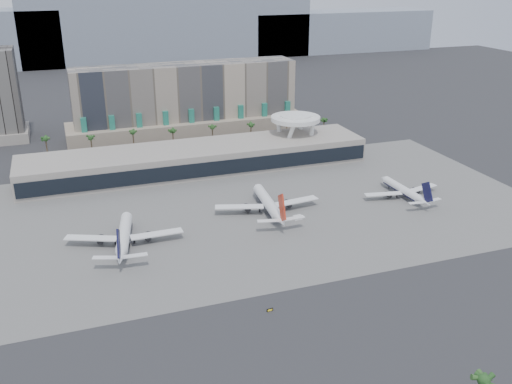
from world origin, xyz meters
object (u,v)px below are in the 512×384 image
object	(u,v)px
taxiway_sign	(270,310)
service_vehicle_b	(298,218)
airliner_centre	(268,203)
airliner_left	(124,235)
airliner_right	(404,190)
service_vehicle_a	(128,238)

from	to	relation	value
taxiway_sign	service_vehicle_b	bearing A→B (deg)	54.20
airliner_centre	service_vehicle_b	world-z (taller)	airliner_centre
airliner_left	taxiway_sign	xyz separation A→B (m)	(34.84, -57.89, -3.41)
airliner_left	airliner_centre	bearing A→B (deg)	20.81
airliner_left	service_vehicle_b	distance (m)	68.55
airliner_right	taxiway_sign	xyz separation A→B (m)	(-86.92, -63.44, -2.83)
service_vehicle_a	service_vehicle_b	size ratio (longest dim) A/B	1.33
airliner_left	taxiway_sign	distance (m)	67.65
airliner_right	taxiway_sign	bearing A→B (deg)	-145.33
airliner_left	service_vehicle_b	bearing A→B (deg)	10.52
airliner_right	service_vehicle_b	size ratio (longest dim) A/B	11.04
airliner_right	service_vehicle_b	world-z (taller)	airliner_right
airliner_right	airliner_left	bearing A→B (deg)	-178.84
airliner_left	service_vehicle_b	xyz separation A→B (m)	(68.48, -0.69, -2.98)
airliner_right	taxiway_sign	size ratio (longest dim) A/B	18.63
service_vehicle_b	taxiway_sign	world-z (taller)	service_vehicle_b
airliner_right	service_vehicle_b	bearing A→B (deg)	-174.77
service_vehicle_b	taxiway_sign	size ratio (longest dim) A/B	1.69
service_vehicle_a	taxiway_sign	xyz separation A→B (m)	(33.24, -60.64, -0.66)
airliner_right	service_vehicle_b	distance (m)	53.69
airliner_left	service_vehicle_a	xyz separation A→B (m)	(1.60, 2.76, -2.75)
airliner_left	airliner_right	bearing A→B (deg)	13.71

